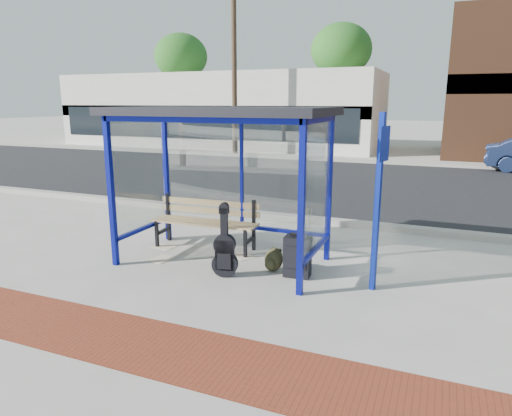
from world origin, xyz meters
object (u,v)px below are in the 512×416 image
at_px(suitcase, 297,257).
at_px(backpack, 273,260).
at_px(guitar_bag, 225,252).
at_px(bench, 206,220).

height_order(suitcase, backpack, suitcase).
bearing_deg(backpack, guitar_bag, -129.44).
height_order(guitar_bag, backpack, guitar_bag).
distance_m(bench, backpack, 1.64).
xyz_separation_m(guitar_bag, suitcase, (0.98, 0.40, -0.08)).
bearing_deg(guitar_bag, bench, 114.81).
bearing_deg(bench, backpack, -25.56).
xyz_separation_m(guitar_bag, backpack, (0.57, 0.48, -0.21)).
relative_size(bench, guitar_bag, 1.82).
distance_m(guitar_bag, suitcase, 1.06).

